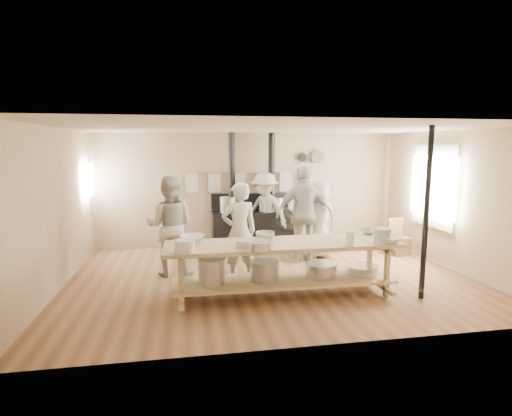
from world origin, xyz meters
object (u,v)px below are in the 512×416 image
at_px(cook_far_left, 239,232).
at_px(cook_center, 319,219).
at_px(prep_table, 283,263).
at_px(roasting_pan, 254,244).
at_px(chair, 399,244).
at_px(stove, 252,226).
at_px(cook_right, 304,214).
at_px(cook_left, 170,226).
at_px(cook_by_window, 265,211).

bearing_deg(cook_far_left, cook_center, -158.11).
height_order(prep_table, cook_far_left, cook_far_left).
height_order(cook_far_left, roasting_pan, cook_far_left).
relative_size(prep_table, chair, 4.68).
relative_size(cook_far_left, chair, 2.21).
xyz_separation_m(chair, roasting_pan, (-3.51, -2.16, 0.67)).
bearing_deg(stove, prep_table, -90.04).
xyz_separation_m(cook_center, cook_right, (-0.38, -0.21, 0.16)).
relative_size(stove, cook_left, 1.45).
height_order(cook_center, chair, cook_center).
bearing_deg(cook_right, chair, -174.55).
xyz_separation_m(cook_far_left, cook_right, (1.42, 0.92, 0.12)).
relative_size(cook_left, cook_by_window, 1.04).
distance_m(cook_by_window, chair, 2.97).
distance_m(prep_table, chair, 3.61).
distance_m(prep_table, cook_center, 2.36).
height_order(cook_by_window, chair, cook_by_window).
xyz_separation_m(cook_far_left, roasting_pan, (0.08, -1.07, 0.05)).
relative_size(cook_center, cook_by_window, 0.94).
xyz_separation_m(stove, cook_center, (1.23, -1.03, 0.29)).
distance_m(stove, cook_right, 1.57).
bearing_deg(cook_center, roasting_pan, 43.01).
height_order(stove, cook_center, stove).
bearing_deg(stove, cook_center, -39.71).
bearing_deg(prep_table, cook_right, 64.34).
bearing_deg(roasting_pan, chair, 31.56).
xyz_separation_m(prep_table, cook_right, (0.86, 1.78, 0.45)).
height_order(prep_table, cook_left, cook_left).
relative_size(cook_center, roasting_pan, 3.63).
bearing_deg(cook_by_window, roasting_pan, -60.74).
bearing_deg(cook_far_left, stove, -114.96).
relative_size(stove, cook_far_left, 1.53).
bearing_deg(prep_table, chair, 32.81).
distance_m(cook_left, cook_center, 3.05).
height_order(stove, cook_by_window, stove).
height_order(stove, chair, stove).
height_order(cook_right, roasting_pan, cook_right).
distance_m(cook_by_window, roasting_pan, 3.15).
xyz_separation_m(cook_right, chair, (2.17, 0.17, -0.75)).
bearing_deg(cook_by_window, stove, -168.87).
bearing_deg(cook_by_window, chair, 25.07).
distance_m(stove, cook_far_left, 2.25).
bearing_deg(prep_table, cook_far_left, 123.27).
xyz_separation_m(cook_far_left, chair, (3.59, 1.09, -0.63)).
xyz_separation_m(cook_far_left, cook_center, (1.80, 1.13, -0.04)).
distance_m(cook_left, roasting_pan, 2.02).
distance_m(stove, chair, 3.22).
bearing_deg(stove, cook_right, -55.28).
bearing_deg(cook_far_left, roasting_pan, 84.14).
xyz_separation_m(cook_by_window, roasting_pan, (-0.75, -3.05, 0.04)).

